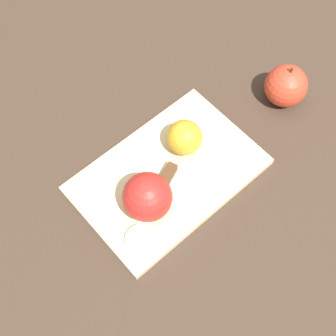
{
  "coord_description": "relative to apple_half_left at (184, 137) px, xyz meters",
  "views": [
    {
      "loc": [
        0.3,
        0.24,
        0.76
      ],
      "look_at": [
        0.0,
        0.0,
        0.03
      ],
      "focal_mm": 50.0,
      "sensor_mm": 36.0,
      "label": 1
    }
  ],
  "objects": [
    {
      "name": "ground_plane",
      "position": [
        0.06,
        0.01,
        -0.05
      ],
      "size": [
        4.0,
        4.0,
        0.0
      ],
      "primitive_type": "plane",
      "color": "#38281E"
    },
    {
      "name": "apple_half_left",
      "position": [
        0.0,
        0.0,
        0.0
      ],
      "size": [
        0.06,
        0.06,
        0.06
      ],
      "rotation": [
        0.0,
        0.0,
        4.93
      ],
      "color": "gold",
      "rests_on": "cutting_board"
    },
    {
      "name": "apple_whole",
      "position": [
        -0.22,
        0.08,
        -0.01
      ],
      "size": [
        0.08,
        0.08,
        0.09
      ],
      "color": "red",
      "rests_on": "ground_plane"
    },
    {
      "name": "apple_half_right",
      "position": [
        0.13,
        0.03,
        0.01
      ],
      "size": [
        0.08,
        0.08,
        0.08
      ],
      "rotation": [
        0.0,
        0.0,
        3.01
      ],
      "color": "red",
      "rests_on": "cutting_board"
    },
    {
      "name": "knife",
      "position": [
        0.1,
        0.02,
        -0.02
      ],
      "size": [
        0.17,
        0.05,
        0.02
      ],
      "rotation": [
        0.0,
        0.0,
        0.2
      ],
      "color": "silver",
      "rests_on": "cutting_board"
    },
    {
      "name": "apple_slice",
      "position": [
        0.19,
        0.05,
        -0.03
      ],
      "size": [
        0.05,
        0.05,
        0.01
      ],
      "color": "beige",
      "rests_on": "cutting_board"
    },
    {
      "name": "cutting_board",
      "position": [
        0.06,
        0.01,
        -0.04
      ],
      "size": [
        0.36,
        0.27,
        0.01
      ],
      "color": "#D1B789",
      "rests_on": "ground_plane"
    }
  ]
}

